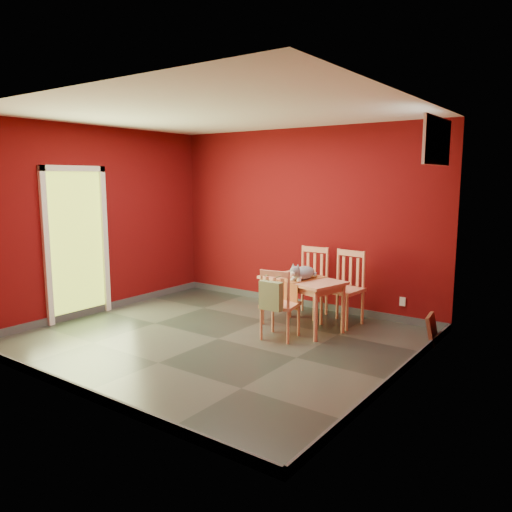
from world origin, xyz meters
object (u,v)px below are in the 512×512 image
Objects in this scene: chair_near at (279,303)px; chair_far_left at (310,281)px; dining_table at (302,285)px; chair_far_right at (344,287)px; picture_frame at (432,329)px; cat at (304,270)px; tote_bag at (271,296)px.

chair_far_left is at bearing 101.40° from chair_near.
chair_far_right is at bearing 56.53° from dining_table.
chair_far_right is (0.59, -0.11, 0.01)m from chair_far_left.
picture_frame is (1.82, -0.25, -0.33)m from chair_far_left.
picture_frame is at bearing 13.77° from dining_table.
cat is (0.28, -0.67, 0.29)m from chair_far_left.
dining_table is at bearing -123.47° from chair_far_right.
dining_table reaches higher than picture_frame.
cat reaches higher than dining_table.
tote_bag is at bearing -79.37° from chair_far_left.
chair_far_left reaches higher than dining_table.
chair_far_left is 0.60m from chair_far_right.
chair_far_left is 2.40× the size of tote_bag.
cat is at bearing 88.19° from tote_bag.
cat reaches higher than tote_bag.
dining_table is 0.74m from tote_bag.
chair_far_left is 2.06× the size of cat.
chair_near is at bearing -78.60° from chair_far_left.
dining_table is at bearing 139.32° from cat.
picture_frame is (1.58, 0.39, -0.41)m from dining_table.
cat is at bearing -164.89° from picture_frame.
cat is at bearing -119.24° from chair_far_right.
chair_far_right reaches higher than chair_near.
chair_near is at bearing -90.91° from dining_table.
chair_far_right reaches higher than dining_table.
cat is at bearing 84.78° from chair_near.
tote_bag reaches higher than picture_frame.
dining_table is 0.64m from chair_far_right.
dining_table is 1.67m from picture_frame.
chair_far_left is 0.99× the size of chair_far_right.
chair_far_left is at bearing 169.57° from chair_far_right.
chair_far_left is at bearing 110.95° from dining_table.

